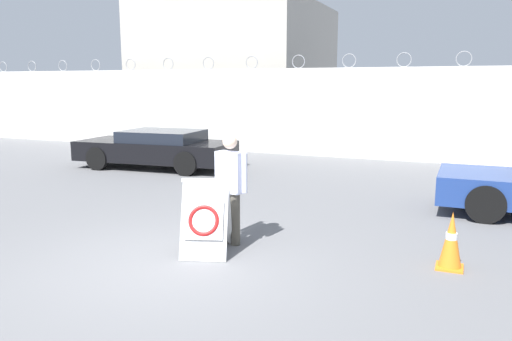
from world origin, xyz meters
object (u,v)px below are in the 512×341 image
Objects in this scene: traffic_cone_near at (451,241)px; parked_car_front_coupe at (157,148)px; barricade_sign at (206,217)px; security_guard at (230,184)px.

traffic_cone_near is 0.17× the size of parked_car_front_coupe.
barricade_sign is 0.65× the size of security_guard.
parked_car_front_coupe is (-5.14, 5.57, -0.37)m from security_guard.
barricade_sign is 0.69m from security_guard.
security_guard is 7.59m from parked_car_front_coupe.
traffic_cone_near is (3.22, 0.22, -0.57)m from security_guard.
parked_car_front_coupe is at bearing 147.38° from traffic_cone_near.
security_guard is 0.37× the size of parked_car_front_coupe.
barricade_sign is at bearing -167.20° from traffic_cone_near.
barricade_sign is 1.42× the size of traffic_cone_near.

